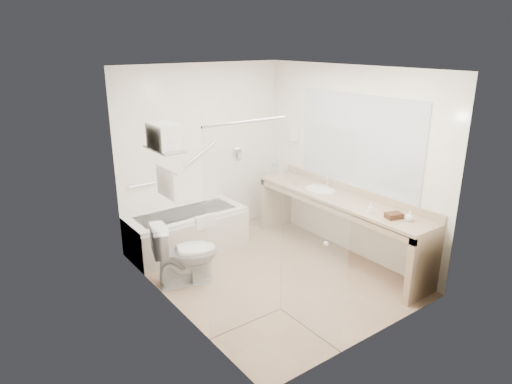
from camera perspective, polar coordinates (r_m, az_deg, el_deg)
floor at (r=5.84m, az=1.77°, el=-10.11°), size 3.20×3.20×0.00m
ceiling at (r=5.13m, az=2.05°, el=15.20°), size 2.60×3.20×0.10m
wall_back at (r=6.64m, az=-6.68°, el=4.94°), size 2.60×0.10×2.50m
wall_front at (r=4.28m, az=15.25°, el=-3.37°), size 2.60×0.10×2.50m
wall_left at (r=4.70m, az=-10.68°, el=-1.04°), size 0.10×3.20×2.50m
wall_right at (r=6.21m, az=11.41°, el=3.74°), size 0.10×3.20×2.50m
bathtub at (r=6.42m, az=-8.62°, el=-4.82°), size 1.60×0.73×0.59m
grab_bar_short at (r=6.28m, az=-13.92°, el=0.89°), size 0.40×0.03×0.03m
grab_bar_long at (r=6.58m, az=-6.88°, el=4.81°), size 0.53×0.03×0.33m
shower_enclosure at (r=4.36m, az=2.85°, el=-4.89°), size 0.96×0.91×2.11m
towel_shelf at (r=4.92m, az=-11.47°, el=5.91°), size 0.24×0.55×0.81m
vanity_counter at (r=6.10m, az=10.32°, el=-2.47°), size 0.55×2.70×0.95m
sink at (r=6.33m, az=8.00°, el=0.14°), size 0.40×0.52×0.14m
faucet at (r=6.39m, az=8.98°, el=1.32°), size 0.03×0.03×0.14m
mirror at (r=6.04m, az=12.57°, el=6.17°), size 0.02×2.00×1.20m
hairdryer_unit at (r=6.86m, az=4.76°, el=7.16°), size 0.08×0.10×0.18m
toilet at (r=5.53m, az=-8.85°, el=-7.62°), size 0.87×0.64×0.76m
amenity_basket at (r=5.46m, az=16.86°, el=-2.84°), size 0.22×0.17×0.06m
soap_bottle_a at (r=5.53m, az=14.08°, el=-2.35°), size 0.10×0.14×0.06m
soap_bottle_b at (r=5.43m, az=18.63°, el=-3.01°), size 0.09×0.12×0.09m
water_bottle_left at (r=6.85m, az=2.64°, el=2.68°), size 0.05×0.05×0.17m
water_bottle_mid at (r=6.45m, az=4.69°, el=1.69°), size 0.06×0.06×0.19m
water_bottle_right at (r=6.80m, az=2.10°, el=2.68°), size 0.06×0.06×0.20m
drinking_glass_near at (r=6.30m, az=7.77°, el=0.74°), size 0.08×0.08×0.08m
drinking_glass_far at (r=6.45m, az=5.07°, el=1.28°), size 0.07×0.07×0.09m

